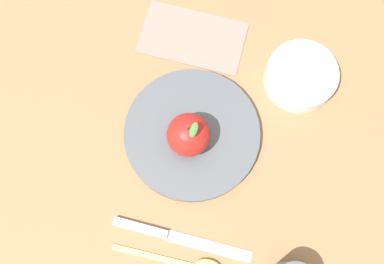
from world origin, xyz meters
TOP-DOWN VIEW (x-y plane):
  - ground_plane at (0.00, 0.00)m, footprint 2.40×2.40m
  - dinner_plate at (-0.01, 0.01)m, footprint 0.23×0.23m
  - apple at (-0.01, 0.00)m, footprint 0.07×0.07m
  - side_bowl at (0.12, 0.18)m, footprint 0.12×0.12m
  - knife at (0.03, -0.15)m, footprint 0.23×0.06m
  - linen_napkin at (-0.09, 0.18)m, footprint 0.20×0.14m

SIDE VIEW (x-z plane):
  - ground_plane at x=0.00m, z-range 0.00..0.00m
  - linen_napkin at x=-0.09m, z-range 0.00..0.00m
  - knife at x=0.03m, z-range 0.00..0.01m
  - dinner_plate at x=-0.01m, z-range 0.00..0.02m
  - side_bowl at x=0.12m, z-range 0.00..0.04m
  - apple at x=-0.01m, z-range 0.01..0.09m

